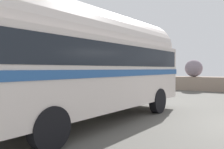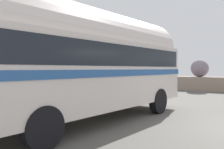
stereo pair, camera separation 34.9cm
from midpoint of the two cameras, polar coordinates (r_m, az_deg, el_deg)
vintage_coach at (r=7.61m, az=-6.18°, el=3.67°), size 3.53×8.83×3.70m
second_coach at (r=11.03m, az=-21.21°, el=2.89°), size 3.64×8.84×3.70m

